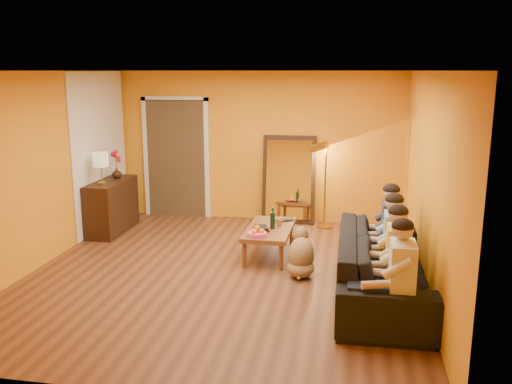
% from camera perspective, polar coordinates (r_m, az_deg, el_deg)
% --- Properties ---
extents(room_shell, '(5.00, 5.50, 2.60)m').
position_cam_1_polar(room_shell, '(7.19, -2.93, 2.22)').
color(room_shell, brown).
rests_on(room_shell, ground).
extents(white_accent, '(0.02, 1.90, 2.58)m').
position_cam_1_polar(white_accent, '(9.31, -16.08, 4.14)').
color(white_accent, white).
rests_on(white_accent, wall_left).
extents(doorway_recess, '(1.06, 0.30, 2.10)m').
position_cam_1_polar(doorway_recess, '(9.96, -8.16, 3.59)').
color(doorway_recess, '#3F2D19').
rests_on(doorway_recess, floor).
extents(door_jamb_left, '(0.08, 0.06, 2.20)m').
position_cam_1_polar(door_jamb_left, '(10.05, -11.47, 3.53)').
color(door_jamb_left, white).
rests_on(door_jamb_left, wall_back).
extents(door_jamb_right, '(0.08, 0.06, 2.20)m').
position_cam_1_polar(door_jamb_right, '(9.69, -5.17, 3.41)').
color(door_jamb_right, white).
rests_on(door_jamb_right, wall_back).
extents(door_header, '(1.22, 0.06, 0.08)m').
position_cam_1_polar(door_header, '(9.74, -8.58, 9.70)').
color(door_header, white).
rests_on(door_header, wall_back).
extents(mirror_frame, '(0.92, 0.27, 1.51)m').
position_cam_1_polar(mirror_frame, '(9.39, 3.49, 1.33)').
color(mirror_frame, '#321F10').
rests_on(mirror_frame, floor).
extents(mirror_glass, '(0.78, 0.21, 1.35)m').
position_cam_1_polar(mirror_glass, '(9.35, 3.46, 1.28)').
color(mirror_glass, white).
rests_on(mirror_glass, mirror_frame).
extents(sideboard, '(0.44, 1.18, 0.85)m').
position_cam_1_polar(sideboard, '(9.19, -14.92, -1.46)').
color(sideboard, '#321F10').
rests_on(sideboard, floor).
extents(table_lamp, '(0.24, 0.24, 0.51)m').
position_cam_1_polar(table_lamp, '(8.79, -15.98, 2.37)').
color(table_lamp, beige).
rests_on(table_lamp, sideboard).
extents(sofa, '(2.56, 1.00, 0.75)m').
position_cam_1_polar(sofa, '(6.55, 13.11, -7.54)').
color(sofa, black).
rests_on(sofa, floor).
extents(coffee_table, '(0.64, 1.23, 0.42)m').
position_cam_1_polar(coffee_table, '(7.78, 1.43, -5.25)').
color(coffee_table, brown).
rests_on(coffee_table, floor).
extents(floor_lamp, '(0.35, 0.31, 1.44)m').
position_cam_1_polar(floor_lamp, '(9.07, 7.30, 0.59)').
color(floor_lamp, gold).
rests_on(floor_lamp, floor).
extents(dog, '(0.48, 0.62, 0.65)m').
position_cam_1_polar(dog, '(7.04, 4.79, -6.24)').
color(dog, '#9E7647').
rests_on(dog, floor).
extents(person_far_left, '(0.70, 0.44, 1.22)m').
position_cam_1_polar(person_far_left, '(5.55, 15.07, -8.83)').
color(person_far_left, beige).
rests_on(person_far_left, sofa).
extents(person_mid_left, '(0.70, 0.44, 1.22)m').
position_cam_1_polar(person_mid_left, '(6.06, 14.65, -6.94)').
color(person_mid_left, gold).
rests_on(person_mid_left, sofa).
extents(person_mid_right, '(0.70, 0.44, 1.22)m').
position_cam_1_polar(person_mid_right, '(6.58, 14.30, -5.35)').
color(person_mid_right, '#829EC9').
rests_on(person_mid_right, sofa).
extents(person_far_right, '(0.70, 0.44, 1.22)m').
position_cam_1_polar(person_far_right, '(7.10, 14.00, -4.00)').
color(person_far_right, '#35363A').
rests_on(person_far_right, sofa).
extents(fruit_bowl, '(0.26, 0.26, 0.16)m').
position_cam_1_polar(fruit_bowl, '(7.28, 0.12, -4.11)').
color(fruit_bowl, '#F15586').
rests_on(fruit_bowl, coffee_table).
extents(wine_bottle, '(0.07, 0.07, 0.31)m').
position_cam_1_polar(wine_bottle, '(7.62, 1.76, -2.77)').
color(wine_bottle, black).
rests_on(wine_bottle, coffee_table).
extents(tumbler, '(0.11, 0.11, 0.10)m').
position_cam_1_polar(tumbler, '(7.80, 2.44, -3.21)').
color(tumbler, '#B27F3F').
rests_on(tumbler, coffee_table).
extents(laptop, '(0.37, 0.33, 0.02)m').
position_cam_1_polar(laptop, '(8.02, 3.09, -3.04)').
color(laptop, black).
rests_on(laptop, coffee_table).
extents(book_lower, '(0.27, 0.30, 0.02)m').
position_cam_1_polar(book_lower, '(7.55, -0.15, -4.03)').
color(book_lower, '#321F10').
rests_on(book_lower, coffee_table).
extents(book_mid, '(0.24, 0.28, 0.02)m').
position_cam_1_polar(book_mid, '(7.55, -0.06, -3.86)').
color(book_mid, '#BA152F').
rests_on(book_mid, book_lower).
extents(book_upper, '(0.24, 0.28, 0.02)m').
position_cam_1_polar(book_upper, '(7.53, -0.16, -3.75)').
color(book_upper, black).
rests_on(book_upper, book_mid).
extents(vase, '(0.16, 0.16, 0.17)m').
position_cam_1_polar(vase, '(9.31, -14.45, 1.96)').
color(vase, '#321F10').
rests_on(vase, sideboard).
extents(flowers, '(0.17, 0.17, 0.48)m').
position_cam_1_polar(flowers, '(9.26, -14.55, 3.62)').
color(flowers, '#BA152F').
rests_on(flowers, vase).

